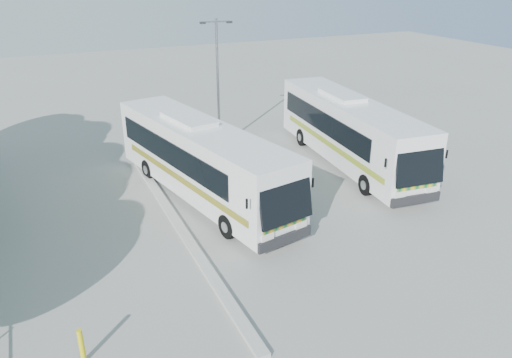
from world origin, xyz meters
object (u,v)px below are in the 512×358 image
coach_adjacent (349,130)px  bollard (82,346)px  coach_main (201,159)px  lamppost (218,79)px

coach_adjacent → bollard: size_ratio=11.83×
coach_main → lamppost: size_ratio=1.71×
coach_main → coach_adjacent: (8.56, 0.79, 0.01)m
coach_main → bollard: coach_main is taller
coach_adjacent → lamppost: 7.92m
lamppost → bollard: 18.04m
coach_main → bollard: (-6.43, -8.68, -1.34)m
coach_main → bollard: bearing=-138.0°
lamppost → coach_main: bearing=-108.3°
bollard → coach_main: bearing=53.5°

